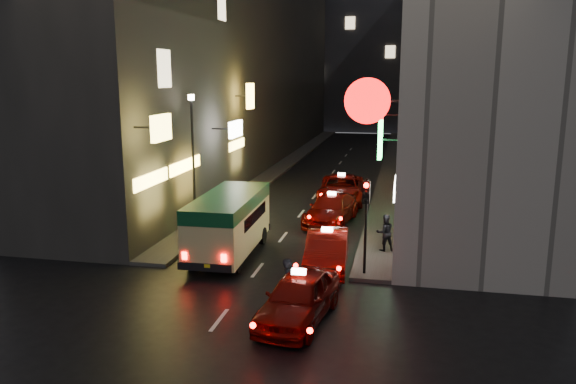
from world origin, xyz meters
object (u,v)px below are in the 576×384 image
Objects in this scene: minibus at (229,218)px; taxi_near at (299,294)px; pedestrian_crossing at (289,281)px; traffic_light at (366,206)px; lamp_post at (193,153)px.

minibus is 1.06× the size of taxi_near.
minibus is 6.76m from taxi_near.
pedestrian_crossing is 4.24m from traffic_light.
taxi_near is 4.69m from traffic_light.
traffic_light is at bearing -28.91° from lamp_post.
minibus is at bearing 20.91° from pedestrian_crossing.
taxi_near is 0.88m from pedestrian_crossing.
minibus is 1.70× the size of traffic_light.
taxi_near is 0.90× the size of lamp_post.
taxi_near is at bearing -52.45° from lamp_post.
taxi_near is 2.94× the size of pedestrian_crossing.
pedestrian_crossing is 0.54× the size of traffic_light.
lamp_post is (-6.08, 7.77, 2.78)m from pedestrian_crossing.
lamp_post is at bearing 151.09° from traffic_light.
lamp_post reaches higher than minibus.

